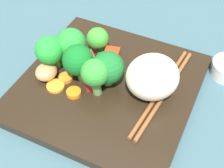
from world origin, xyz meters
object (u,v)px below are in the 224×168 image
at_px(square_plate, 108,87).
at_px(broccoli_floret_0, 50,51).
at_px(carrot_slice_0, 93,70).
at_px(chopstick_pair, 163,92).
at_px(rice_mound, 152,77).

relative_size(square_plate, broccoli_floret_0, 4.11).
bearing_deg(square_plate, broccoli_floret_0, -85.73).
height_order(carrot_slice_0, chopstick_pair, same).
height_order(broccoli_floret_0, chopstick_pair, broccoli_floret_0).
height_order(square_plate, chopstick_pair, chopstick_pair).
distance_m(broccoli_floret_0, chopstick_pair, 0.19).
bearing_deg(carrot_slice_0, broccoli_floret_0, -70.29).
bearing_deg(carrot_slice_0, rice_mound, 86.06).
xyz_separation_m(carrot_slice_0, chopstick_pair, (-0.00, 0.12, 0.00)).
distance_m(square_plate, rice_mound, 0.08).
distance_m(square_plate, broccoli_floret_0, 0.11).
relative_size(rice_mound, carrot_slice_0, 3.45).
distance_m(carrot_slice_0, chopstick_pair, 0.12).
distance_m(rice_mound, carrot_slice_0, 0.11).
bearing_deg(square_plate, carrot_slice_0, -114.38).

